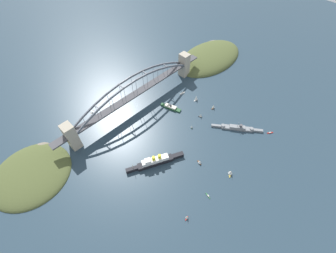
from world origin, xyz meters
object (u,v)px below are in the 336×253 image
object	(u,v)px
small_boat_8	(187,217)
small_boat_1	(196,98)
naval_cruiser	(237,128)
small_boat_6	(270,133)
ocean_liner	(155,161)
small_boat_9	(231,172)
small_boat_2	(182,93)
small_boat_7	(208,196)
small_boat_0	(213,106)
harbor_arch_bridge	(135,94)
small_boat_4	(192,127)
seaplane_taxiing_near_bridge	(93,112)
small_boat_5	(200,162)
harbor_ferry_steamer	(171,107)
small_boat_3	(201,115)

from	to	relation	value
small_boat_8	small_boat_1	bearing A→B (deg)	-142.54
naval_cruiser	small_boat_6	xyz separation A→B (m)	(-31.02, 43.33, -2.17)
ocean_liner	small_boat_9	size ratio (longest dim) A/B	8.27
small_boat_2	small_boat_7	world-z (taller)	small_boat_2
small_boat_0	small_boat_1	world-z (taller)	small_boat_1
harbor_arch_bridge	small_boat_4	distance (m)	112.04
small_boat_0	small_boat_4	distance (m)	61.65
ocean_liner	seaplane_taxiing_near_bridge	distance (m)	152.86
seaplane_taxiing_near_bridge	small_boat_0	size ratio (longest dim) A/B	1.20
naval_cruiser	small_boat_5	size ratio (longest dim) A/B	8.29
small_boat_4	small_boat_9	world-z (taller)	small_boat_9
seaplane_taxiing_near_bridge	small_boat_6	world-z (taller)	seaplane_taxiing_near_bridge
harbor_ferry_steamer	small_boat_3	world-z (taller)	harbor_ferry_steamer
small_boat_0	small_boat_4	world-z (taller)	small_boat_0
small_boat_1	small_boat_4	distance (m)	67.74
ocean_liner	small_boat_1	bearing A→B (deg)	-162.69
small_boat_5	small_boat_2	bearing A→B (deg)	-127.68
ocean_liner	small_boat_7	xyz separation A→B (m)	(-15.83, 86.52, -5.32)
small_boat_1	small_boat_4	bearing A→B (deg)	34.35
small_boat_3	small_boat_5	size ratio (longest dim) A/B	0.89
naval_cruiser	seaplane_taxiing_near_bridge	distance (m)	250.70
small_boat_6	naval_cruiser	bearing A→B (deg)	-54.41
harbor_arch_bridge	small_boat_9	xyz separation A→B (m)	(-5.60, 200.54, -22.53)
harbor_arch_bridge	small_boat_1	world-z (taller)	harbor_arch_bridge
ocean_liner	naval_cruiser	world-z (taller)	ocean_liner
seaplane_taxiing_near_bridge	small_boat_6	bearing A→B (deg)	126.59
small_boat_2	small_boat_4	world-z (taller)	small_boat_4
small_boat_0	small_boat_1	xyz separation A→B (m)	(5.69, -35.74, 0.78)
naval_cruiser	small_boat_9	world-z (taller)	naval_cruiser
small_boat_9	small_boat_5	bearing A→B (deg)	-67.54
ocean_liner	small_boat_6	xyz separation A→B (m)	(-172.02, 91.53, -5.27)
small_boat_7	small_boat_9	distance (m)	48.45
harbor_arch_bridge	small_boat_0	world-z (taller)	harbor_arch_bridge
ocean_liner	naval_cruiser	size ratio (longest dim) A/B	1.18
naval_cruiser	small_boat_7	size ratio (longest dim) A/B	7.56
harbor_ferry_steamer	seaplane_taxiing_near_bridge	size ratio (longest dim) A/B	3.48
harbor_arch_bridge	small_boat_9	bearing A→B (deg)	91.60
ocean_liner	small_boat_2	size ratio (longest dim) A/B	6.89
small_boat_1	harbor_arch_bridge	bearing A→B (deg)	-37.72
small_boat_3	small_boat_9	world-z (taller)	small_boat_9
harbor_ferry_steamer	small_boat_0	xyz separation A→B (m)	(-53.92, 54.07, 1.96)
small_boat_0	small_boat_4	bearing A→B (deg)	2.29
small_boat_6	small_boat_8	size ratio (longest dim) A/B	1.23
seaplane_taxiing_near_bridge	small_boat_4	world-z (taller)	small_boat_4
naval_cruiser	small_boat_6	distance (m)	53.33
small_boat_3	naval_cruiser	bearing A→B (deg)	110.34
small_boat_4	small_boat_9	xyz separation A→B (m)	(24.97, 95.46, 1.51)
seaplane_taxiing_near_bridge	small_boat_1	distance (m)	187.86
harbor_ferry_steamer	small_boat_8	world-z (taller)	harbor_ferry_steamer
seaplane_taxiing_near_bridge	small_boat_8	size ratio (longest dim) A/B	1.47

